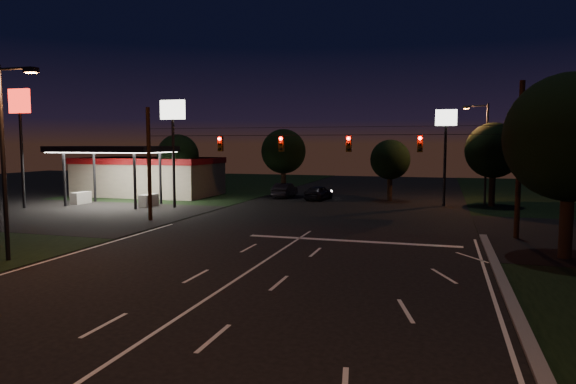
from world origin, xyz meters
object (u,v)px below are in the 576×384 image
at_px(car_oncoming_a, 319,193).
at_px(car_oncoming_b, 285,190).
at_px(utility_pole_right, 516,239).
at_px(tree_right_near, 570,139).

height_order(car_oncoming_a, car_oncoming_b, car_oncoming_b).
xyz_separation_m(utility_pole_right, car_oncoming_a, (-15.72, 16.78, 0.72)).
bearing_deg(car_oncoming_a, tree_right_near, 137.24).
distance_m(utility_pole_right, car_oncoming_a, 23.01).
relative_size(car_oncoming_a, car_oncoming_b, 0.94).
relative_size(utility_pole_right, car_oncoming_b, 2.02).
relative_size(tree_right_near, car_oncoming_a, 2.09).
xyz_separation_m(utility_pole_right, car_oncoming_b, (-19.57, 18.05, 0.73)).
bearing_deg(car_oncoming_b, utility_pole_right, 137.29).
relative_size(tree_right_near, car_oncoming_b, 1.97).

